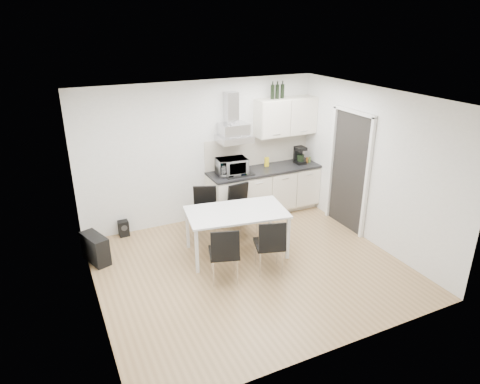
% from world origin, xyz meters
% --- Properties ---
extents(ground, '(4.50, 4.50, 0.00)m').
position_xyz_m(ground, '(0.00, 0.00, 0.00)').
color(ground, tan).
rests_on(ground, ground).
extents(wall_back, '(4.50, 0.10, 2.60)m').
position_xyz_m(wall_back, '(0.00, 2.00, 1.30)').
color(wall_back, white).
rests_on(wall_back, ground).
extents(wall_front, '(4.50, 0.10, 2.60)m').
position_xyz_m(wall_front, '(0.00, -2.00, 1.30)').
color(wall_front, white).
rests_on(wall_front, ground).
extents(wall_left, '(0.10, 4.00, 2.60)m').
position_xyz_m(wall_left, '(-2.25, 0.00, 1.30)').
color(wall_left, white).
rests_on(wall_left, ground).
extents(wall_right, '(0.10, 4.00, 2.60)m').
position_xyz_m(wall_right, '(2.25, 0.00, 1.30)').
color(wall_right, white).
rests_on(wall_right, ground).
extents(ceiling, '(4.50, 4.50, 0.00)m').
position_xyz_m(ceiling, '(0.00, 0.00, 2.60)').
color(ceiling, white).
rests_on(ceiling, wall_back).
extents(doorway, '(0.08, 1.04, 2.10)m').
position_xyz_m(doorway, '(2.21, 0.55, 1.05)').
color(doorway, white).
rests_on(doorway, ground).
extents(kitchenette, '(2.22, 0.64, 2.52)m').
position_xyz_m(kitchenette, '(1.18, 1.73, 0.83)').
color(kitchenette, beige).
rests_on(kitchenette, ground).
extents(dining_table, '(1.68, 1.12, 0.75)m').
position_xyz_m(dining_table, '(0.00, 0.50, 0.68)').
color(dining_table, white).
rests_on(dining_table, ground).
extents(chair_far_left, '(0.60, 0.63, 0.88)m').
position_xyz_m(chair_far_left, '(-0.25, 1.26, 0.44)').
color(chair_far_left, black).
rests_on(chair_far_left, ground).
extents(chair_far_right, '(0.49, 0.55, 0.88)m').
position_xyz_m(chair_far_right, '(0.42, 1.09, 0.44)').
color(chair_far_right, black).
rests_on(chair_far_right, ground).
extents(chair_near_left, '(0.57, 0.61, 0.88)m').
position_xyz_m(chair_near_left, '(-0.49, -0.13, 0.44)').
color(chair_near_left, black).
rests_on(chair_near_left, ground).
extents(chair_near_right, '(0.57, 0.61, 0.88)m').
position_xyz_m(chair_near_right, '(0.22, -0.19, 0.44)').
color(chair_near_right, black).
rests_on(chair_near_right, ground).
extents(guitar_amp, '(0.41, 0.59, 0.46)m').
position_xyz_m(guitar_amp, '(-2.12, 1.21, 0.23)').
color(guitar_amp, black).
rests_on(guitar_amp, ground).
extents(floor_speaker, '(0.17, 0.16, 0.28)m').
position_xyz_m(floor_speaker, '(-1.55, 1.90, 0.14)').
color(floor_speaker, black).
rests_on(floor_speaker, ground).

